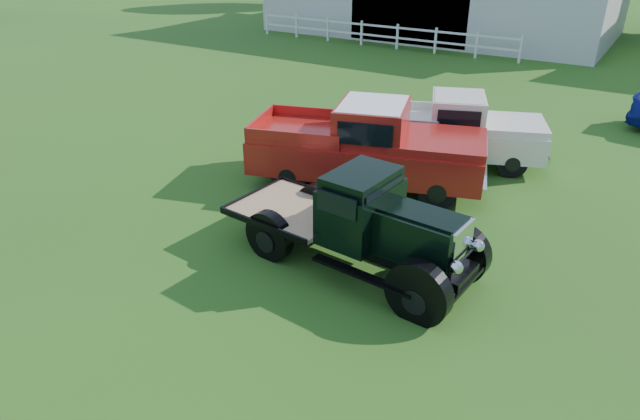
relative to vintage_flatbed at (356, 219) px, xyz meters
The scene contains 5 objects.
ground 1.88m from the vintage_flatbed, 120.87° to the right, with size 120.00×120.00×0.00m, color #2B5319.
fence_rail 20.60m from the vintage_flatbed, 115.40° to the left, with size 14.20×0.16×1.20m, color white, non-canonical shape.
vintage_flatbed is the anchor object (origin of this frame).
red_pickup 3.66m from the vintage_flatbed, 114.73° to the left, with size 5.62×2.16×2.05m, color #A41B15, non-canonical shape.
white_pickup 5.82m from the vintage_flatbed, 93.30° to the left, with size 4.78×1.85×1.75m, color silver, non-canonical shape.
Camera 1 is at (5.05, -6.59, 5.73)m, focal length 32.00 mm.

